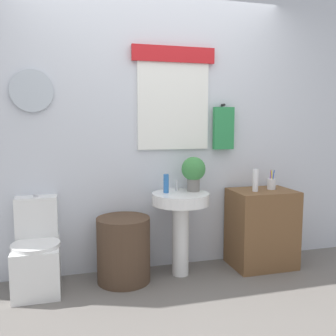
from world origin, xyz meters
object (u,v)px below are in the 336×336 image
object	(u,v)px
laundry_hamper	(124,249)
soap_bottle	(166,184)
lotion_bottle	(255,180)
toothbrush_cup	(271,184)
pedestal_sink	(181,214)
toilet	(37,255)
wooden_cabinet	(262,228)
potted_plant	(194,171)

from	to	relation	value
laundry_hamper	soap_bottle	world-z (taller)	soap_bottle
lotion_bottle	toothbrush_cup	distance (m)	0.22
pedestal_sink	laundry_hamper	bearing A→B (deg)	180.00
toilet	pedestal_sink	bearing A→B (deg)	-1.71
lotion_bottle	toothbrush_cup	world-z (taller)	lotion_bottle
soap_bottle	lotion_bottle	xyz separation A→B (m)	(0.83, -0.09, 0.01)
toilet	laundry_hamper	world-z (taller)	toilet
pedestal_sink	wooden_cabinet	xyz separation A→B (m)	(0.81, 0.00, -0.20)
laundry_hamper	potted_plant	bearing A→B (deg)	5.24
pedestal_sink	wooden_cabinet	bearing A→B (deg)	0.00
pedestal_sink	soap_bottle	size ratio (longest dim) A/B	4.51
toothbrush_cup	laundry_hamper	bearing A→B (deg)	-179.19
pedestal_sink	lotion_bottle	size ratio (longest dim) A/B	3.61
wooden_cabinet	potted_plant	xyz separation A→B (m)	(-0.67, 0.06, 0.57)
potted_plant	pedestal_sink	bearing A→B (deg)	-156.80
pedestal_sink	toothbrush_cup	world-z (taller)	toothbrush_cup
laundry_hamper	wooden_cabinet	bearing A→B (deg)	0.00
soap_bottle	lotion_bottle	distance (m)	0.84
toilet	pedestal_sink	distance (m)	1.26
pedestal_sink	soap_bottle	distance (m)	0.30
toilet	potted_plant	xyz separation A→B (m)	(1.36, 0.02, 0.65)
toothbrush_cup	potted_plant	bearing A→B (deg)	177.06
laundry_hamper	soap_bottle	bearing A→B (deg)	7.22
soap_bottle	lotion_bottle	size ratio (longest dim) A/B	0.80
wooden_cabinet	toilet	bearing A→B (deg)	178.97
wooden_cabinet	potted_plant	size ratio (longest dim) A/B	2.35
pedestal_sink	potted_plant	xyz separation A→B (m)	(0.14, 0.06, 0.37)
toilet	laundry_hamper	size ratio (longest dim) A/B	1.37
wooden_cabinet	soap_bottle	size ratio (longest dim) A/B	4.43
potted_plant	lotion_bottle	world-z (taller)	potted_plant
wooden_cabinet	pedestal_sink	bearing A→B (deg)	180.00
wooden_cabinet	toothbrush_cup	bearing A→B (deg)	11.14
wooden_cabinet	lotion_bottle	world-z (taller)	lotion_bottle
pedestal_sink	soap_bottle	bearing A→B (deg)	157.38
toilet	pedestal_sink	world-z (taller)	toilet
potted_plant	toilet	bearing A→B (deg)	-179.02
lotion_bottle	pedestal_sink	bearing A→B (deg)	176.78
laundry_hamper	toilet	bearing A→B (deg)	177.05
toilet	wooden_cabinet	distance (m)	2.04
soap_bottle	laundry_hamper	bearing A→B (deg)	-172.78
potted_plant	toothbrush_cup	world-z (taller)	potted_plant
lotion_bottle	toilet	bearing A→B (deg)	177.73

